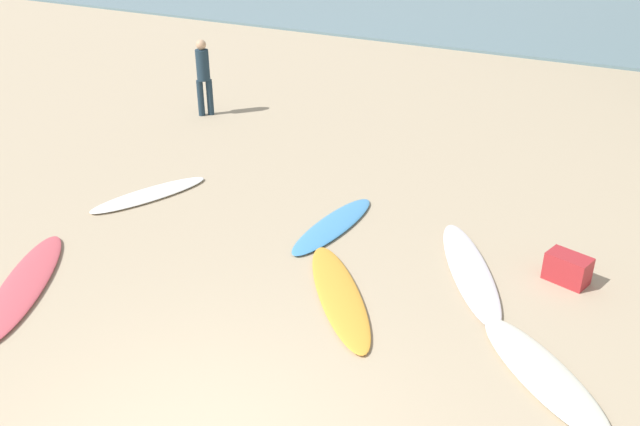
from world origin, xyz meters
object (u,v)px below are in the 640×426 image
surfboard_3 (470,270)px  surfboard_4 (542,373)px  beachgoer_near (203,74)px  surfboard_5 (24,284)px  surfboard_2 (150,194)px  surfboard_1 (339,295)px  surfboard_0 (333,225)px  beach_cooler (568,268)px

surfboard_3 → surfboard_4: (1.29, -1.66, 0.00)m
surfboard_4 → beachgoer_near: size_ratio=1.26×
surfboard_3 → surfboard_5: 5.86m
surfboard_2 → surfboard_4: surfboard_4 is taller
surfboard_1 → surfboard_4: surfboard_4 is taller
surfboard_0 → surfboard_2: size_ratio=1.02×
surfboard_2 → beachgoer_near: bearing=-45.1°
surfboard_0 → surfboard_3: size_ratio=0.82×
surfboard_3 → beachgoer_near: bearing=123.3°
surfboard_1 → surfboard_2: 4.24m
surfboard_4 → beachgoer_near: bearing=-79.5°
surfboard_5 → surfboard_4: bearing=-17.9°
surfboard_2 → surfboard_5: 2.89m
surfboard_0 → beach_cooler: (3.37, 0.11, 0.16)m
surfboard_2 → surfboard_4: (6.67, -1.49, 0.01)m
surfboard_3 → surfboard_4: bearing=-81.4°
beachgoer_near → surfboard_5: bearing=61.8°
surfboard_0 → beach_cooler: bearing=-173.8°
surfboard_2 → surfboard_0: bearing=-150.2°
surfboard_1 → beach_cooler: (2.47, 1.73, 0.16)m
beach_cooler → surfboard_4: bearing=-86.7°
surfboard_3 → beach_cooler: size_ratio=4.72×
beachgoer_near → beach_cooler: beachgoer_near is taller
surfboard_5 → surfboard_2: bearing=67.0°
surfboard_0 → surfboard_5: (-2.81, -3.32, 0.00)m
beachgoer_near → beach_cooler: (8.19, -3.23, -0.72)m
surfboard_3 → beachgoer_near: 7.95m
beachgoer_near → beach_cooler: size_ratio=3.01×
surfboard_0 → surfboard_3: 2.22m
surfboard_4 → surfboard_5: bearing=-34.7°
beachgoer_near → beach_cooler: bearing=113.6°
surfboard_5 → surfboard_1: bearing=-5.7°
surfboard_2 → surfboard_5: surfboard_5 is taller
beach_cooler → surfboard_5: bearing=-151.0°
surfboard_1 → surfboard_2: surfboard_1 is taller
surfboard_1 → beachgoer_near: bearing=100.2°
surfboard_2 → surfboard_3: (5.38, 0.17, 0.01)m
surfboard_2 → beach_cooler: bearing=-153.5°
surfboard_1 → surfboard_4: (2.59, -0.33, 0.01)m
surfboard_1 → surfboard_4: bearing=-46.0°
surfboard_5 → beach_cooler: 7.08m
surfboard_3 → surfboard_4: size_ratio=1.24×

